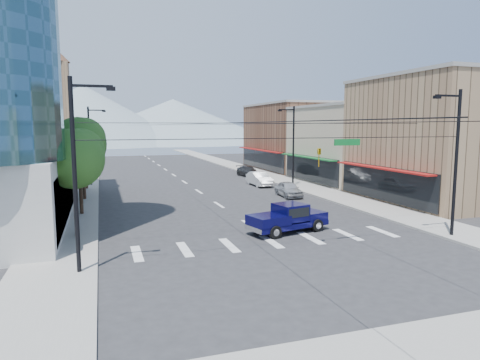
{
  "coord_description": "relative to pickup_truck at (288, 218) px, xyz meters",
  "views": [
    {
      "loc": [
        -9.65,
        -21.44,
        6.83
      ],
      "look_at": [
        -0.25,
        7.33,
        3.0
      ],
      "focal_mm": 32.0,
      "sensor_mm": 36.0,
      "label": 1
    }
  ],
  "objects": [
    {
      "name": "lamp_pole_ne",
      "position": [
        8.99,
        18.68,
        3.98
      ],
      "size": [
        2.0,
        0.25,
        9.0
      ],
      "color": "black",
      "rests_on": "ground"
    },
    {
      "name": "tree_near",
      "position": [
        -12.74,
        2.77,
        4.03
      ],
      "size": [
        3.65,
        3.64,
        6.71
      ],
      "color": "black",
      "rests_on": "ground"
    },
    {
      "name": "sidewalk_left",
      "position": [
        -13.67,
        36.68,
        -0.89
      ],
      "size": [
        4.0,
        120.0,
        0.15
      ],
      "primitive_type": "cube",
      "color": "gray",
      "rests_on": "ground"
    },
    {
      "name": "shop_near",
      "position": [
        18.33,
        6.68,
        4.54
      ],
      "size": [
        12.0,
        14.0,
        11.0
      ],
      "primitive_type": "cube",
      "color": "#8C6B4C",
      "rests_on": "ground"
    },
    {
      "name": "sidewalk_right",
      "position": [
        10.33,
        36.68,
        -0.89
      ],
      "size": [
        4.0,
        120.0,
        0.15
      ],
      "primitive_type": "cube",
      "color": "gray",
      "rests_on": "ground"
    },
    {
      "name": "parked_car_far",
      "position": [
        7.73,
        29.97,
        -0.27
      ],
      "size": [
        2.38,
        4.91,
        1.38
      ],
      "primitive_type": "imported",
      "rotation": [
        0.0,
        0.0,
        0.1
      ],
      "color": "#29292C",
      "rests_on": "ground"
    },
    {
      "name": "lamp_pole_nw",
      "position": [
        -12.34,
        26.68,
        3.98
      ],
      "size": [
        2.0,
        0.25,
        9.0
      ],
      "color": "black",
      "rests_on": "ground"
    },
    {
      "name": "sidewalk_cross",
      "position": [
        -1.67,
        -15.32,
        -0.89
      ],
      "size": [
        28.0,
        4.0,
        0.15
      ],
      "primitive_type": "cube",
      "color": "gray",
      "rests_on": "ground"
    },
    {
      "name": "clock_tower",
      "position": [
        -18.17,
        58.68,
        9.68
      ],
      "size": [
        4.8,
        4.8,
        20.4
      ],
      "color": "#8C6B4C",
      "rests_on": "ground"
    },
    {
      "name": "shop_far",
      "position": [
        18.33,
        36.68,
        4.04
      ],
      "size": [
        12.0,
        18.0,
        10.0
      ],
      "primitive_type": "cube",
      "color": "brown",
      "rests_on": "ground"
    },
    {
      "name": "mountain_right",
      "position": [
        18.33,
        156.68,
        8.04
      ],
      "size": [
        90.0,
        90.0,
        18.0
      ],
      "primitive_type": "cone",
      "color": "gray",
      "rests_on": "ground"
    },
    {
      "name": "signal_rig",
      "position": [
        -1.48,
        -4.32,
        3.68
      ],
      "size": [
        21.8,
        0.2,
        9.0
      ],
      "color": "black",
      "rests_on": "ground"
    },
    {
      "name": "pickup_truck",
      "position": [
        0.0,
        0.0,
        0.0
      ],
      "size": [
        5.74,
        3.17,
        1.84
      ],
      "rotation": [
        0.0,
        0.0,
        0.24
      ],
      "color": "#09083D",
      "rests_on": "ground"
    },
    {
      "name": "ground",
      "position": [
        -1.67,
        -3.32,
        -0.96
      ],
      "size": [
        160.0,
        160.0,
        0.0
      ],
      "primitive_type": "plane",
      "color": "#28282B",
      "rests_on": "ground"
    },
    {
      "name": "shop_mid",
      "position": [
        18.33,
        20.68,
        3.54
      ],
      "size": [
        12.0,
        14.0,
        9.0
      ],
      "primitive_type": "cube",
      "color": "tan",
      "rests_on": "ground"
    },
    {
      "name": "tree_far",
      "position": [
        -12.74,
        23.77,
        4.63
      ],
      "size": [
        4.09,
        4.09,
        7.52
      ],
      "color": "black",
      "rests_on": "ground"
    },
    {
      "name": "tree_midfar",
      "position": [
        -12.74,
        16.77,
        4.03
      ],
      "size": [
        3.65,
        3.64,
        6.71
      ],
      "color": "black",
      "rests_on": "ground"
    },
    {
      "name": "tree_midnear",
      "position": [
        -12.74,
        9.77,
        4.63
      ],
      "size": [
        4.09,
        4.09,
        7.52
      ],
      "color": "black",
      "rests_on": "ground"
    },
    {
      "name": "parked_car_near",
      "position": [
        5.93,
        12.82,
        -0.22
      ],
      "size": [
        2.05,
        4.44,
        1.47
      ],
      "primitive_type": "imported",
      "rotation": [
        0.0,
        0.0,
        -0.07
      ],
      "color": "#A7A8AC",
      "rests_on": "ground"
    },
    {
      "name": "pedestrian",
      "position": [
        0.83,
        1.68,
        -0.06
      ],
      "size": [
        0.5,
        0.7,
        1.79
      ],
      "primitive_type": "imported",
      "rotation": [
        0.0,
        0.0,
        1.68
      ],
      "color": "black",
      "rests_on": "ground"
    },
    {
      "name": "parked_car_mid",
      "position": [
        5.93,
        20.84,
        -0.17
      ],
      "size": [
        1.77,
        4.85,
        1.59
      ],
      "primitive_type": "imported",
      "rotation": [
        0.0,
        0.0,
        0.02
      ],
      "color": "silver",
      "rests_on": "ground"
    },
    {
      "name": "mountain_left",
      "position": [
        -16.67,
        146.68,
        10.04
      ],
      "size": [
        80.0,
        80.0,
        22.0
      ],
      "primitive_type": "cone",
      "color": "gray",
      "rests_on": "ground"
    }
  ]
}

